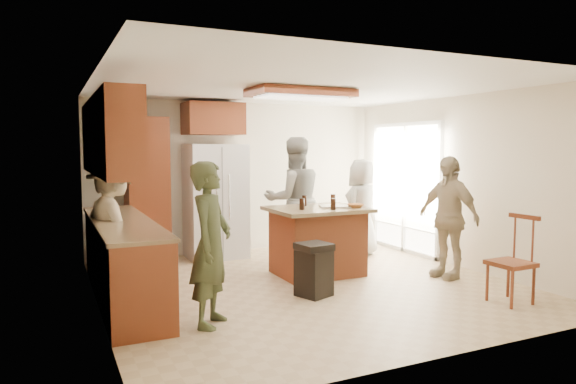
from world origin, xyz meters
name	(u,v)px	position (x,y,z in m)	size (l,w,h in m)	color
room_shell	(471,194)	(4.37, 1.64, 0.87)	(8.00, 5.20, 5.00)	tan
person_front_left	(211,244)	(-1.53, -0.90, 0.81)	(0.59, 0.43, 1.62)	#373E24
person_behind_left	(294,200)	(0.44, 1.29, 0.95)	(0.93, 0.57, 1.91)	gray
person_behind_right	(362,207)	(1.63, 1.24, 0.78)	(0.76, 0.50, 1.56)	#97978F
person_side_right	(448,217)	(1.89, -0.44, 0.82)	(0.96, 0.49, 1.64)	tan
person_counter	(113,227)	(-2.27, 0.61, 0.81)	(1.05, 0.49, 1.63)	tan
left_cabinetry	(118,217)	(-2.24, 0.40, 0.96)	(0.64, 3.00, 2.30)	maroon
back_wall_units	(164,172)	(-1.33, 2.20, 1.38)	(1.80, 0.60, 2.45)	maroon
refrigerator	(216,201)	(-0.55, 2.12, 0.90)	(0.90, 0.76, 1.80)	white
kitchen_island	(317,240)	(0.38, 0.44, 0.47)	(1.28, 1.03, 0.93)	#AC512C
island_items	(335,205)	(0.61, 0.35, 0.97)	(0.91, 0.66, 0.15)	silver
trash_bin	(314,269)	(-0.15, -0.46, 0.32)	(0.44, 0.44, 0.63)	black
spindle_chair	(512,263)	(1.75, -1.64, 0.45)	(0.43, 0.43, 0.99)	maroon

